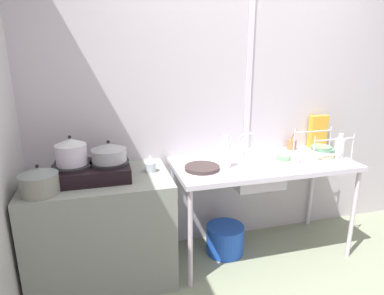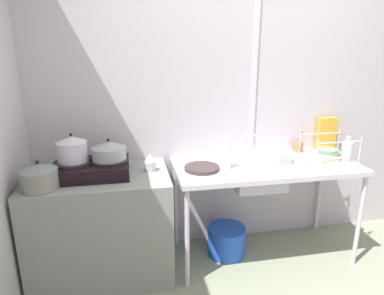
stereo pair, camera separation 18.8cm
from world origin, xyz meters
name	(u,v)px [view 1 (the left image)]	position (x,y,z in m)	size (l,w,h in m)	color
wall_back	(242,90)	(0.00, 1.48, 1.39)	(4.46, 0.10, 2.78)	#B7B1B7
wall_metal_strip	(249,75)	(0.03, 1.42, 1.53)	(0.05, 0.01, 2.23)	silver
counter_concrete	(102,229)	(-1.28, 1.10, 0.42)	(1.04, 0.66, 0.84)	gray
counter_sink	(263,169)	(0.05, 1.10, 0.78)	(1.50, 0.66, 0.84)	silver
stove	(92,171)	(-1.32, 1.10, 0.90)	(0.54, 0.39, 0.12)	black
pot_on_left_burner	(71,151)	(-1.45, 1.10, 1.05)	(0.22, 0.22, 0.21)	silver
pot_on_right_burner	(109,152)	(-1.19, 1.10, 1.03)	(0.25, 0.25, 0.16)	#9A9A9D
pot_beside_stove	(39,181)	(-1.64, 0.90, 0.93)	(0.24, 0.24, 0.20)	gray
percolator	(150,163)	(-0.89, 1.12, 0.90)	(0.08, 0.08, 0.14)	silver
sink_basin	(254,174)	(-0.04, 1.08, 0.75)	(0.40, 0.37, 0.18)	silver
faucet	(247,142)	(-0.05, 1.22, 0.98)	(0.17, 0.09, 0.23)	silver
frying_pan	(202,168)	(-0.50, 1.06, 0.85)	(0.27, 0.27, 0.03)	#392C2B
dish_rack	(322,153)	(0.59, 1.08, 0.88)	(0.39, 0.31, 0.23)	#B8B3B8
cup_by_rack	(295,158)	(0.30, 1.02, 0.88)	(0.07, 0.07, 0.07)	white
small_bowl_on_drainboard	(284,157)	(0.25, 1.12, 0.86)	(0.14, 0.14, 0.04)	#6E9B70
bottle_by_sink	(226,154)	(-0.30, 1.06, 0.95)	(0.08, 0.08, 0.26)	white
bottle_by_rack	(340,148)	(0.72, 1.02, 0.93)	(0.08, 0.08, 0.22)	white
cereal_box	(318,131)	(0.75, 1.37, 0.99)	(0.17, 0.07, 0.31)	gold
utensil_jar	(292,144)	(0.48, 1.37, 0.89)	(0.08, 0.08, 0.20)	#9E6B40
bucket_on_floor	(225,239)	(-0.25, 1.15, 0.13)	(0.33, 0.33, 0.25)	blue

